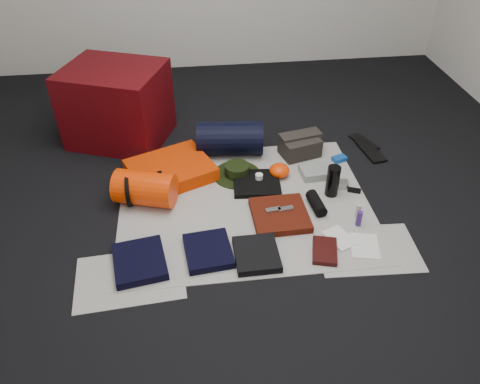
{
  "coord_description": "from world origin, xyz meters",
  "views": [
    {
      "loc": [
        -0.32,
        -2.32,
        1.93
      ],
      "look_at": [
        -0.03,
        -0.0,
        0.1
      ],
      "focal_mm": 35.0,
      "sensor_mm": 36.0,
      "label": 1
    }
  ],
  "objects": [
    {
      "name": "boonie_brim",
      "position": [
        -0.01,
        0.31,
        0.01
      ],
      "size": [
        0.37,
        0.37,
        0.01
      ],
      "primitive_type": "cylinder",
      "rotation": [
        0.0,
        0.0,
        0.12
      ],
      "color": "black",
      "rests_on": "newspaper_mat"
    },
    {
      "name": "toiletry_purple",
      "position": [
        0.66,
        -0.29,
        0.06
      ],
      "size": [
        0.04,
        0.04,
        0.1
      ],
      "primitive_type": "cylinder",
      "rotation": [
        0.0,
        0.0,
        0.25
      ],
      "color": "#391F66",
      "rests_on": "newspaper_mat"
    },
    {
      "name": "hiking_boot_left",
      "position": [
        0.49,
        0.47,
        0.07
      ],
      "size": [
        0.29,
        0.17,
        0.14
      ],
      "primitive_type": "cube",
      "rotation": [
        0.0,
        0.0,
        0.27
      ],
      "color": "#2D2823",
      "rests_on": "newspaper_mat"
    },
    {
      "name": "stuff_sack",
      "position": [
        -0.63,
        0.09,
        0.12
      ],
      "size": [
        0.43,
        0.32,
        0.22
      ],
      "primitive_type": "cylinder",
      "rotation": [
        0.0,
        1.57,
        -0.3
      ],
      "color": "#F43604",
      "rests_on": "newspaper_mat"
    },
    {
      "name": "black_tshirt",
      "position": [
        0.11,
        0.18,
        0.02
      ],
      "size": [
        0.34,
        0.32,
        0.03
      ],
      "primitive_type": "cube",
      "rotation": [
        0.0,
        0.0,
        -0.09
      ],
      "color": "black",
      "rests_on": "newspaper_mat"
    },
    {
      "name": "sleeping_pad",
      "position": [
        -0.47,
        0.36,
        0.05
      ],
      "size": [
        0.67,
        0.62,
        0.1
      ],
      "primitive_type": "cube",
      "rotation": [
        0.0,
        0.0,
        0.4
      ],
      "color": "#E23502",
      "rests_on": "newspaper_mat"
    },
    {
      "name": "flip_flop_right",
      "position": [
        1.01,
        0.62,
        0.01
      ],
      "size": [
        0.18,
        0.27,
        0.01
      ],
      "primitive_type": "cube",
      "rotation": [
        0.0,
        0.0,
        0.38
      ],
      "color": "black",
      "rests_on": "floor"
    },
    {
      "name": "water_bottle",
      "position": [
        0.58,
        0.02,
        0.11
      ],
      "size": [
        0.09,
        0.09,
        0.22
      ],
      "primitive_type": "cylinder",
      "rotation": [
        0.0,
        0.0,
        0.08
      ],
      "color": "black",
      "rests_on": "newspaper_mat"
    },
    {
      "name": "red_shirt",
      "position": [
        0.2,
        -0.17,
        0.03
      ],
      "size": [
        0.35,
        0.35,
        0.05
      ],
      "primitive_type": "cube",
      "rotation": [
        0.0,
        0.0,
        0.03
      ],
      "color": "#481207",
      "rests_on": "newspaper_mat"
    },
    {
      "name": "newspaper_mat",
      "position": [
        0.0,
        0.0,
        0.0
      ],
      "size": [
        1.6,
        1.3,
        0.01
      ],
      "primitive_type": "cube",
      "color": "beige",
      "rests_on": "floor"
    },
    {
      "name": "flip_flop_left",
      "position": [
        1.02,
        0.49,
        0.01
      ],
      "size": [
        0.16,
        0.32,
        0.02
      ],
      "primitive_type": "cube",
      "rotation": [
        0.0,
        0.0,
        0.15
      ],
      "color": "black",
      "rests_on": "floor"
    },
    {
      "name": "newspaper_sheet_front_right",
      "position": [
        0.65,
        -0.5,
        0.0
      ],
      "size": [
        0.6,
        0.43,
        0.0
      ],
      "primitive_type": "cube",
      "rotation": [
        0.0,
        0.0,
        -0.05
      ],
      "color": "beige",
      "rests_on": "floor"
    },
    {
      "name": "hiking_boot_right",
      "position": [
        0.49,
        0.56,
        0.08
      ],
      "size": [
        0.33,
        0.18,
        0.15
      ],
      "primitive_type": "cube",
      "rotation": [
        0.0,
        0.0,
        0.21
      ],
      "color": "#2D2823",
      "rests_on": "newspaper_mat"
    },
    {
      "name": "sack_strap_left",
      "position": [
        -0.73,
        0.09,
        0.11
      ],
      "size": [
        0.02,
        0.22,
        0.22
      ],
      "primitive_type": "cylinder",
      "rotation": [
        0.0,
        1.57,
        0.0
      ],
      "color": "black",
      "rests_on": "newspaper_mat"
    },
    {
      "name": "sunglasses",
      "position": [
        0.74,
        0.03,
        0.02
      ],
      "size": [
        0.09,
        0.07,
        0.02
      ],
      "primitive_type": "cube",
      "rotation": [
        0.0,
        0.0,
        -0.39
      ],
      "color": "black",
      "rests_on": "newspaper_mat"
    },
    {
      "name": "map_booklet",
      "position": [
        0.51,
        -0.4,
        0.01
      ],
      "size": [
        0.19,
        0.22,
        0.01
      ],
      "primitive_type": "cube",
      "rotation": [
        0.0,
        0.0,
        0.41
      ],
      "color": "silver",
      "rests_on": "newspaper_mat"
    },
    {
      "name": "energy_bar_b",
      "position": [
        0.24,
        -0.15,
        0.06
      ],
      "size": [
        0.1,
        0.05,
        0.01
      ],
      "primitive_type": "cube",
      "rotation": [
        0.0,
        0.0,
        0.14
      ],
      "color": "#A5A6A9",
      "rests_on": "red_shirt"
    },
    {
      "name": "first_aid_pouch",
      "position": [
        0.54,
        0.25,
        0.03
      ],
      "size": [
        0.23,
        0.18,
        0.05
      ],
      "primitive_type": "cube",
      "rotation": [
        0.0,
        0.0,
        0.08
      ],
      "color": "gray",
      "rests_on": "newspaper_mat"
    },
    {
      "name": "red_cabinet",
      "position": [
        -0.84,
        0.93,
        0.29
      ],
      "size": [
        0.85,
        0.78,
        0.57
      ],
      "primitive_type": "cube",
      "rotation": [
        0.0,
        0.0,
        -0.37
      ],
      "color": "#4F050A",
      "rests_on": "floor"
    },
    {
      "name": "sack_strap_right",
      "position": [
        -0.53,
        0.09,
        0.11
      ],
      "size": [
        0.02,
        0.22,
        0.22
      ],
      "primitive_type": "cylinder",
      "rotation": [
        0.0,
        1.57,
        0.0
      ],
      "color": "black",
      "rests_on": "newspaper_mat"
    },
    {
      "name": "energy_bar_a",
      "position": [
        0.16,
        -0.15,
        0.06
      ],
      "size": [
        0.1,
        0.05,
        0.01
      ],
      "primitive_type": "cube",
      "rotation": [
        0.0,
        0.0,
        0.14
      ],
      "color": "#A5A6A9",
      "rests_on": "red_shirt"
    },
    {
      "name": "floor",
      "position": [
        0.0,
        0.0,
        -0.01
      ],
      "size": [
        4.5,
        4.5,
        0.02
      ],
      "primitive_type": "cube",
      "color": "black",
      "rests_on": "ground"
    },
    {
      "name": "trousers_navy_a",
      "position": [
        -0.65,
        -0.46,
        0.03
      ],
      "size": [
        0.33,
        0.36,
        0.05
      ],
      "primitive_type": "cube",
      "rotation": [
        0.0,
        0.0,
        0.16
      ],
      "color": "black",
      "rests_on": "newspaper_mat"
    },
    {
      "name": "newspaper_sheet_front_left",
      "position": [
        -0.7,
        -0.55,
        0.0
      ],
      "size": [
        0.61,
        0.44,
        0.0
      ],
      "primitive_type": "cube",
      "rotation": [
        0.0,
        0.0,
        0.07
      ],
      "color": "beige",
      "rests_on": "floor"
    },
    {
      "name": "orange_stuff_sack",
      "position": [
        0.28,
        0.27,
        0.05
      ],
      "size": [
        0.19,
        0.19,
        0.09
      ],
      "primitive_type": "ellipsoid",
      "rotation": [
        0.0,
        0.0,
        -0.43
      ],
      "color": "#F43604",
      "rests_on": "newspaper_mat"
    },
    {
      "name": "compact_camera",
      "position": [
        0.66,
        0.09,
        0.03
      ],
      "size": [
        0.12,
        0.09,
        0.04
      ],
      "primitive_type": "cube",
      "rotation": [
        0.0,
        0.0,
        -0.21
      ],
      "color": "#A5A6A9",
      "rests_on": "newspaper_mat"
    },
    {
      "name": "boonie_crown",
      "position": [
        -0.01,
        0.31,
        0.05
      ],
      "size": [
        0.17,
        0.17,
        0.08
      ],
      "primitive_type": "cylinder",
      "color": "black",
      "rests_on": "boonie_brim"
    },
    {
      "name": "cyan_case",
      "position": [
        0.75,
        0.4,
        0.02
      ],
      "size": [
        0.12,
        0.09,
        0.03
      ],
      "primitive_type": "cube",
      "rotation": [
        0.0,
        0.0,
        0.33
      ],
      "color": "#0F4395",
      "rests_on": "newspaper_mat"
    },
    {
      "name": "map_printout",
      "position": [
        0.64,
        -0.48,
        0.01
      ],
      "size": [
        0.2,
        0.24,
        0.01
      ],
      "primitive_type": "cube",
      "rotation": [
        0.0,
        0.0,
        -0.23
      ],
      "color": "silver",
      "rests_on": "newspaper_mat"
    },
    {
      "name": "paperback_book",
      "position": [
        0.4,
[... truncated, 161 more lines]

